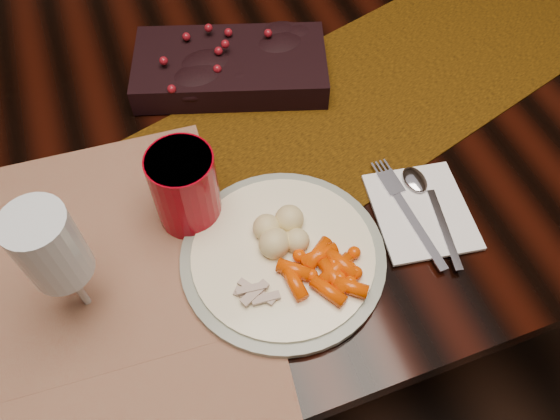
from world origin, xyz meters
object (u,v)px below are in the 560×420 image
object	(u,v)px
mashed_potatoes	(283,230)
wine_glass	(63,267)
centerpiece	(230,63)
napkin	(421,211)
dinner_plate	(283,256)
baby_carrots	(326,276)
placemat_main	(103,348)
red_cup	(185,188)
turkey_shreds	(257,293)
dining_table	(252,226)

from	to	relation	value
mashed_potatoes	wine_glass	bearing A→B (deg)	179.04
centerpiece	napkin	bearing A→B (deg)	-64.25
dinner_plate	baby_carrots	world-z (taller)	baby_carrots
mashed_potatoes	napkin	xyz separation A→B (m)	(0.21, -0.02, -0.03)
placemat_main	red_cup	distance (m)	0.23
placemat_main	red_cup	world-z (taller)	red_cup
centerpiece	turkey_shreds	distance (m)	0.42
dining_table	baby_carrots	xyz separation A→B (m)	(0.00, -0.35, 0.40)
placemat_main	wine_glass	size ratio (longest dim) A/B	2.20
wine_glass	turkey_shreds	bearing A→B (deg)	-19.69
centerpiece	mashed_potatoes	xyz separation A→B (m)	(-0.03, -0.34, 0.00)
dinner_plate	wine_glass	size ratio (longest dim) A/B	1.39
placemat_main	dining_table	bearing A→B (deg)	55.68
dining_table	mashed_potatoes	bearing A→B (deg)	-96.04
placemat_main	wine_glass	bearing A→B (deg)	103.09
centerpiece	turkey_shreds	bearing A→B (deg)	-102.73
turkey_shreds	red_cup	world-z (taller)	red_cup
dining_table	mashed_potatoes	world-z (taller)	mashed_potatoes
mashed_potatoes	napkin	world-z (taller)	mashed_potatoes
turkey_shreds	wine_glass	world-z (taller)	wine_glass
mashed_potatoes	wine_glass	xyz separation A→B (m)	(-0.27, 0.00, 0.06)
centerpiece	wine_glass	bearing A→B (deg)	-131.82
placemat_main	red_cup	size ratio (longest dim) A/B	3.56
dining_table	mashed_potatoes	xyz separation A→B (m)	(-0.03, -0.27, 0.41)
dining_table	placemat_main	bearing A→B (deg)	-130.93
napkin	dining_table	bearing A→B (deg)	129.87
turkey_shreds	red_cup	size ratio (longest dim) A/B	0.57
dinner_plate	red_cup	distance (m)	0.16
placemat_main	napkin	world-z (taller)	napkin
baby_carrots	napkin	size ratio (longest dim) A/B	0.64
baby_carrots	napkin	xyz separation A→B (m)	(0.17, 0.06, -0.02)
mashed_potatoes	turkey_shreds	xyz separation A→B (m)	(-0.06, -0.07, -0.01)
centerpiece	turkey_shreds	size ratio (longest dim) A/B	4.57
placemat_main	napkin	xyz separation A→B (m)	(0.47, 0.04, 0.00)
baby_carrots	red_cup	world-z (taller)	red_cup
dining_table	red_cup	world-z (taller)	red_cup
baby_carrots	red_cup	distance (m)	0.22
placemat_main	baby_carrots	xyz separation A→B (m)	(0.29, -0.01, 0.03)
dining_table	red_cup	distance (m)	0.50
napkin	wine_glass	size ratio (longest dim) A/B	0.77
centerpiece	placemat_main	bearing A→B (deg)	-125.96
mashed_potatoes	napkin	bearing A→B (deg)	-5.63
mashed_potatoes	red_cup	distance (m)	0.14
dining_table	dinner_plate	xyz separation A→B (m)	(-0.04, -0.29, 0.39)
placemat_main	turkey_shreds	bearing A→B (deg)	4.73
placemat_main	dinner_plate	size ratio (longest dim) A/B	1.57
centerpiece	red_cup	size ratio (longest dim) A/B	2.59
centerpiece	dinner_plate	distance (m)	0.37
placemat_main	turkey_shreds	xyz separation A→B (m)	(0.20, -0.01, 0.03)
centerpiece	baby_carrots	distance (m)	0.42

